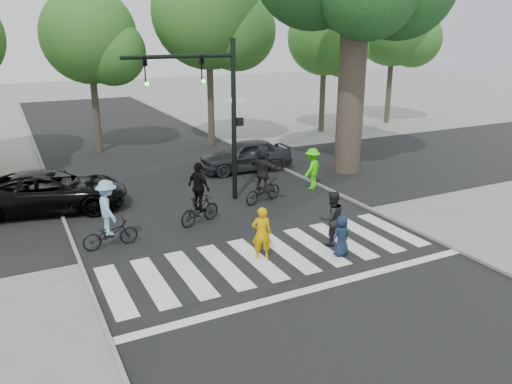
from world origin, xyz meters
TOP-DOWN VIEW (x-y plane):
  - ground at (0.00, 0.00)m, footprint 120.00×120.00m
  - road_stem at (0.00, 5.00)m, footprint 10.00×70.00m
  - road_cross at (0.00, 8.00)m, footprint 70.00×10.00m
  - curb_left at (-5.05, 5.00)m, footprint 0.10×70.00m
  - curb_right at (5.05, 5.00)m, footprint 0.10×70.00m
  - crosswalk at (0.00, 0.66)m, footprint 10.00×3.85m
  - traffic_signal at (0.35, 6.20)m, footprint 4.45×0.29m
  - bg_tree_2 at (-1.76, 16.62)m, footprint 5.04×4.80m
  - bg_tree_3 at (4.31, 15.27)m, footprint 6.30×6.00m
  - bg_tree_4 at (12.23, 16.12)m, footprint 4.83×4.60m
  - bg_tree_5 at (18.27, 16.69)m, footprint 5.67×5.40m
  - pedestrian_woman at (-0.34, 1.00)m, footprint 0.66×0.54m
  - pedestrian_child at (1.80, 0.13)m, footprint 0.63×0.45m
  - pedestrian_adult at (2.00, 0.92)m, footprint 0.85×0.67m
  - cyclist_left at (-4.03, 3.73)m, footprint 1.69×1.12m
  - cyclist_mid at (-0.95, 4.33)m, footprint 1.69×1.07m
  - cyclist_right at (1.99, 5.37)m, footprint 1.86×1.72m
  - car_suv at (-5.24, 7.98)m, footprint 5.66×3.53m
  - car_grey at (3.37, 9.78)m, footprint 4.39×1.92m
  - bystander_hivis at (4.62, 6.03)m, footprint 1.26×1.10m

SIDE VIEW (x-z plane):
  - ground at x=0.00m, z-range 0.00..0.00m
  - road_stem at x=0.00m, z-range 0.00..0.01m
  - road_cross at x=0.00m, z-range 0.00..0.01m
  - crosswalk at x=0.00m, z-range 0.00..0.01m
  - curb_left at x=-5.05m, z-range 0.00..0.10m
  - curb_right at x=5.05m, z-range 0.00..0.10m
  - pedestrian_child at x=1.80m, z-range 0.00..1.22m
  - car_suv at x=-5.24m, z-range 0.00..1.46m
  - car_grey at x=3.37m, z-range 0.00..1.47m
  - pedestrian_woman at x=-0.34m, z-range 0.00..1.55m
  - bystander_hivis at x=4.62m, z-range 0.00..1.69m
  - pedestrian_adult at x=2.00m, z-range 0.00..1.70m
  - cyclist_mid at x=-0.95m, z-range -0.19..1.95m
  - cyclist_left at x=-4.03m, z-range -0.14..1.96m
  - cyclist_right at x=1.99m, z-range -0.12..2.10m
  - traffic_signal at x=0.35m, z-range 0.90..6.90m
  - bg_tree_4 at x=12.23m, z-range 1.56..9.71m
  - bg_tree_2 at x=-1.76m, z-range 1.58..9.98m
  - bg_tree_5 at x=18.27m, z-range 1.71..11.01m
  - bg_tree_3 at x=4.31m, z-range 1.84..12.04m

